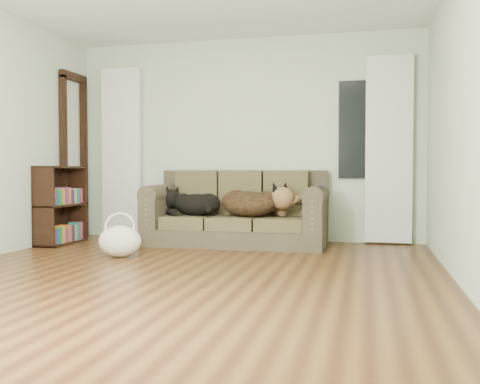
% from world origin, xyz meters
% --- Properties ---
extents(floor, '(5.00, 5.00, 0.00)m').
position_xyz_m(floor, '(0.00, 0.00, 0.00)').
color(floor, '#3A200F').
rests_on(floor, ground).
extents(wall_back, '(4.50, 0.04, 2.60)m').
position_xyz_m(wall_back, '(0.00, 2.50, 1.30)').
color(wall_back, '#ABBFA0').
rests_on(wall_back, ground).
extents(wall_right, '(0.04, 5.00, 2.60)m').
position_xyz_m(wall_right, '(2.25, 0.00, 1.30)').
color(wall_right, '#ABBFA0').
rests_on(wall_right, ground).
extents(curtain_left, '(0.55, 0.08, 2.25)m').
position_xyz_m(curtain_left, '(-1.70, 2.42, 1.15)').
color(curtain_left, silver).
rests_on(curtain_left, ground).
extents(curtain_right, '(0.55, 0.08, 2.25)m').
position_xyz_m(curtain_right, '(1.80, 2.42, 1.15)').
color(curtain_right, silver).
rests_on(curtain_right, ground).
extents(window_pane, '(0.50, 0.03, 1.20)m').
position_xyz_m(window_pane, '(1.45, 2.47, 1.40)').
color(window_pane, black).
rests_on(window_pane, wall_back).
extents(door_casing, '(0.07, 0.60, 2.10)m').
position_xyz_m(door_casing, '(-2.20, 2.05, 1.05)').
color(door_casing, black).
rests_on(door_casing, ground).
extents(sofa, '(2.14, 0.92, 0.88)m').
position_xyz_m(sofa, '(0.01, 1.97, 0.45)').
color(sofa, '#343024').
rests_on(sofa, floor).
extents(dog_black_lab, '(0.78, 0.69, 0.27)m').
position_xyz_m(dog_black_lab, '(-0.51, 1.94, 0.48)').
color(dog_black_lab, black).
rests_on(dog_black_lab, sofa).
extents(dog_shepherd, '(0.92, 0.83, 0.33)m').
position_xyz_m(dog_shepherd, '(0.23, 1.90, 0.49)').
color(dog_shepherd, black).
rests_on(dog_shepherd, sofa).
extents(tv_remote, '(0.05, 0.16, 0.02)m').
position_xyz_m(tv_remote, '(1.04, 1.84, 0.73)').
color(tv_remote, black).
rests_on(tv_remote, sofa).
extents(tote_bag, '(0.46, 0.35, 0.33)m').
position_xyz_m(tote_bag, '(-0.93, 0.78, 0.16)').
color(tote_bag, beige).
rests_on(tote_bag, floor).
extents(bookshelf, '(0.32, 0.77, 0.95)m').
position_xyz_m(bookshelf, '(-2.09, 1.55, 0.50)').
color(bookshelf, black).
rests_on(bookshelf, floor).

